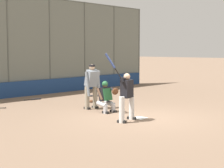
{
  "coord_description": "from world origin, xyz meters",
  "views": [
    {
      "loc": [
        9.3,
        7.39,
        2.2
      ],
      "look_at": [
        0.19,
        -1.0,
        1.05
      ],
      "focal_mm": 60.0,
      "sensor_mm": 36.0,
      "label": 1
    }
  ],
  "objects_px": {
    "spare_bat_near_backstop": "(94,96)",
    "spare_bat_by_padding": "(35,99)",
    "batter_at_plate": "(126,95)",
    "catcher_behind_plate": "(107,96)",
    "umpire_home": "(92,85)",
    "fielding_glove_on_dirt": "(92,101)"
  },
  "relations": [
    {
      "from": "spare_bat_near_backstop",
      "to": "spare_bat_by_padding",
      "type": "height_order",
      "value": "same"
    },
    {
      "from": "batter_at_plate",
      "to": "catcher_behind_plate",
      "type": "xyz_separation_m",
      "value": [
        -0.74,
        -1.54,
        -0.23
      ]
    },
    {
      "from": "umpire_home",
      "to": "spare_bat_near_backstop",
      "type": "relative_size",
      "value": 2.1
    },
    {
      "from": "fielding_glove_on_dirt",
      "to": "catcher_behind_plate",
      "type": "bearing_deg",
      "value": 57.42
    },
    {
      "from": "spare_bat_near_backstop",
      "to": "fielding_glove_on_dirt",
      "type": "bearing_deg",
      "value": 75.55
    },
    {
      "from": "catcher_behind_plate",
      "to": "umpire_home",
      "type": "bearing_deg",
      "value": -99.72
    },
    {
      "from": "catcher_behind_plate",
      "to": "spare_bat_near_backstop",
      "type": "height_order",
      "value": "catcher_behind_plate"
    },
    {
      "from": "catcher_behind_plate",
      "to": "umpire_home",
      "type": "relative_size",
      "value": 0.67
    },
    {
      "from": "batter_at_plate",
      "to": "spare_bat_by_padding",
      "type": "height_order",
      "value": "batter_at_plate"
    },
    {
      "from": "fielding_glove_on_dirt",
      "to": "spare_bat_near_backstop",
      "type": "bearing_deg",
      "value": -137.42
    },
    {
      "from": "batter_at_plate",
      "to": "spare_bat_near_backstop",
      "type": "xyz_separation_m",
      "value": [
        -3.56,
        -5.03,
        -0.77
      ]
    },
    {
      "from": "umpire_home",
      "to": "catcher_behind_plate",
      "type": "bearing_deg",
      "value": 82.07
    },
    {
      "from": "batter_at_plate",
      "to": "catcher_behind_plate",
      "type": "height_order",
      "value": "batter_at_plate"
    },
    {
      "from": "catcher_behind_plate",
      "to": "spare_bat_near_backstop",
      "type": "bearing_deg",
      "value": -126.2
    },
    {
      "from": "spare_bat_near_backstop",
      "to": "spare_bat_by_padding",
      "type": "relative_size",
      "value": 0.93
    },
    {
      "from": "umpire_home",
      "to": "fielding_glove_on_dirt",
      "type": "relative_size",
      "value": 5.97
    },
    {
      "from": "catcher_behind_plate",
      "to": "spare_bat_near_backstop",
      "type": "distance_m",
      "value": 4.52
    },
    {
      "from": "batter_at_plate",
      "to": "catcher_behind_plate",
      "type": "relative_size",
      "value": 1.9
    },
    {
      "from": "batter_at_plate",
      "to": "spare_bat_by_padding",
      "type": "bearing_deg",
      "value": -112.3
    },
    {
      "from": "spare_bat_near_backstop",
      "to": "fielding_glove_on_dirt",
      "type": "height_order",
      "value": "fielding_glove_on_dirt"
    },
    {
      "from": "spare_bat_near_backstop",
      "to": "spare_bat_by_padding",
      "type": "bearing_deg",
      "value": 10.63
    },
    {
      "from": "spare_bat_by_padding",
      "to": "catcher_behind_plate",
      "type": "bearing_deg",
      "value": -88.12
    }
  ]
}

